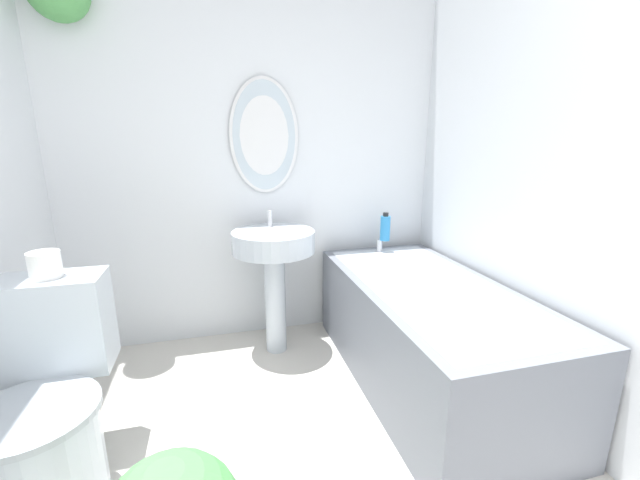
{
  "coord_description": "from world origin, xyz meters",
  "views": [
    {
      "loc": [
        -0.26,
        -0.16,
        1.27
      ],
      "look_at": [
        0.17,
        1.44,
        0.85
      ],
      "focal_mm": 22.0,
      "sensor_mm": 36.0,
      "label": 1
    }
  ],
  "objects_px": {
    "pedestal_sink": "(274,257)",
    "toilet_paper_roll": "(45,265)",
    "toilet": "(46,411)",
    "bathtub": "(427,331)",
    "shampoo_bottle": "(385,228)"
  },
  "relations": [
    {
      "from": "toilet",
      "to": "bathtub",
      "type": "height_order",
      "value": "toilet"
    },
    {
      "from": "shampoo_bottle",
      "to": "toilet_paper_roll",
      "type": "relative_size",
      "value": 1.69
    },
    {
      "from": "toilet",
      "to": "toilet_paper_roll",
      "type": "bearing_deg",
      "value": 90.0
    },
    {
      "from": "toilet",
      "to": "toilet_paper_roll",
      "type": "relative_size",
      "value": 6.98
    },
    {
      "from": "pedestal_sink",
      "to": "toilet_paper_roll",
      "type": "xyz_separation_m",
      "value": [
        -0.94,
        -0.59,
        0.22
      ]
    },
    {
      "from": "pedestal_sink",
      "to": "toilet_paper_roll",
      "type": "distance_m",
      "value": 1.14
    },
    {
      "from": "bathtub",
      "to": "toilet_paper_roll",
      "type": "relative_size",
      "value": 13.73
    },
    {
      "from": "bathtub",
      "to": "toilet_paper_roll",
      "type": "distance_m",
      "value": 1.76
    },
    {
      "from": "toilet_paper_roll",
      "to": "shampoo_bottle",
      "type": "bearing_deg",
      "value": 22.44
    },
    {
      "from": "pedestal_sink",
      "to": "shampoo_bottle",
      "type": "relative_size",
      "value": 4.63
    },
    {
      "from": "toilet",
      "to": "shampoo_bottle",
      "type": "height_order",
      "value": "shampoo_bottle"
    },
    {
      "from": "shampoo_bottle",
      "to": "toilet_paper_roll",
      "type": "xyz_separation_m",
      "value": [
        -1.7,
        -0.7,
        0.11
      ]
    },
    {
      "from": "pedestal_sink",
      "to": "toilet_paper_roll",
      "type": "bearing_deg",
      "value": -147.95
    },
    {
      "from": "toilet",
      "to": "bathtub",
      "type": "distance_m",
      "value": 1.69
    },
    {
      "from": "toilet",
      "to": "shampoo_bottle",
      "type": "xyz_separation_m",
      "value": [
        1.7,
        0.9,
        0.38
      ]
    }
  ]
}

